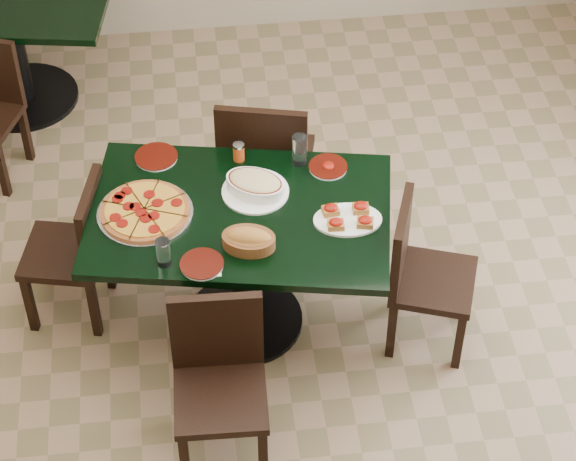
{
  "coord_description": "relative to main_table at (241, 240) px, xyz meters",
  "views": [
    {
      "loc": [
        -0.25,
        -3.39,
        4.22
      ],
      "look_at": [
        0.16,
        0.0,
        0.82
      ],
      "focal_mm": 70.0,
      "sensor_mm": 36.0,
      "label": 1
    }
  ],
  "objects": [
    {
      "name": "floor",
      "position": [
        0.03,
        -0.22,
        -0.57
      ],
      "size": [
        5.5,
        5.5,
        0.0
      ],
      "primitive_type": "plane",
      "color": "#87694E",
      "rests_on": "ground"
    },
    {
      "name": "main_table",
      "position": [
        0.0,
        0.0,
        0.0
      ],
      "size": [
        1.48,
        1.1,
        0.75
      ],
      "rotation": [
        0.0,
        0.0,
        -0.19
      ],
      "color": "black",
      "rests_on": "floor"
    },
    {
      "name": "back_table",
      "position": [
        -1.16,
        1.92,
        -0.04
      ],
      "size": [
        1.32,
        1.05,
        0.75
      ],
      "rotation": [
        0.0,
        0.0,
        -0.17
      ],
      "color": "black",
      "rests_on": "floor"
    },
    {
      "name": "chair_far",
      "position": [
        0.17,
        0.57,
        -0.04
      ],
      "size": [
        0.53,
        0.53,
        0.94
      ],
      "rotation": [
        0.0,
        0.0,
        2.91
      ],
      "color": "black",
      "rests_on": "floor"
    },
    {
      "name": "chair_near",
      "position": [
        -0.15,
        -0.67,
        -0.1
      ],
      "size": [
        0.4,
        0.4,
        0.84
      ],
      "rotation": [
        0.0,
        0.0,
        -0.04
      ],
      "color": "black",
      "rests_on": "floor"
    },
    {
      "name": "chair_right",
      "position": [
        0.81,
        -0.17,
        -0.12
      ],
      "size": [
        0.48,
        0.48,
        0.81
      ],
      "rotation": [
        0.0,
        0.0,
        1.24
      ],
      "color": "black",
      "rests_on": "floor"
    },
    {
      "name": "chair_left",
      "position": [
        -0.76,
        0.18,
        -0.12
      ],
      "size": [
        0.45,
        0.45,
        0.8
      ],
      "rotation": [
        0.0,
        0.0,
        -1.8
      ],
      "color": "black",
      "rests_on": "floor"
    },
    {
      "name": "pepperoni_pizza",
      "position": [
        -0.42,
        0.03,
        0.2
      ],
      "size": [
        0.43,
        0.43,
        0.04
      ],
      "rotation": [
        0.0,
        0.0,
        -0.37
      ],
      "color": "silver",
      "rests_on": "main_table"
    },
    {
      "name": "lasagna_casserole",
      "position": [
        0.08,
        0.12,
        0.23
      ],
      "size": [
        0.33,
        0.31,
        0.09
      ],
      "rotation": [
        0.0,
        0.0,
        -0.52
      ],
      "color": "white",
      "rests_on": "main_table"
    },
    {
      "name": "bread_basket",
      "position": [
        0.02,
        -0.22,
        0.22
      ],
      "size": [
        0.27,
        0.21,
        0.1
      ],
      "rotation": [
        0.0,
        0.0,
        -0.25
      ],
      "color": "brown",
      "rests_on": "main_table"
    },
    {
      "name": "bruschetta_platter",
      "position": [
        0.47,
        -0.12,
        0.21
      ],
      "size": [
        0.32,
        0.23,
        0.05
      ],
      "rotation": [
        0.0,
        0.0,
        -0.06
      ],
      "color": "white",
      "rests_on": "main_table"
    },
    {
      "name": "side_plate_near",
      "position": [
        -0.19,
        -0.31,
        0.19
      ],
      "size": [
        0.19,
        0.19,
        0.02
      ],
      "rotation": [
        0.0,
        0.0,
        -0.49
      ],
      "color": "white",
      "rests_on": "main_table"
    },
    {
      "name": "side_plate_far_r",
      "position": [
        0.43,
        0.24,
        0.19
      ],
      "size": [
        0.18,
        0.18,
        0.03
      ],
      "rotation": [
        0.0,
        0.0,
        -0.33
      ],
      "color": "white",
      "rests_on": "main_table"
    },
    {
      "name": "side_plate_far_l",
      "position": [
        -0.36,
        0.41,
        0.19
      ],
      "size": [
        0.2,
        0.2,
        0.02
      ],
      "rotation": [
        0.0,
        0.0,
        -0.32
      ],
      "color": "white",
      "rests_on": "main_table"
    },
    {
      "name": "napkin_setting",
      "position": [
        -0.18,
        -0.32,
        0.18
      ],
      "size": [
        0.14,
        0.14,
        0.01
      ],
      "rotation": [
        0.0,
        0.0,
        0.05
      ],
      "color": "white",
      "rests_on": "main_table"
    },
    {
      "name": "water_glass_a",
      "position": [
        0.31,
        0.3,
        0.26
      ],
      "size": [
        0.07,
        0.07,
        0.15
      ],
      "primitive_type": "cylinder",
      "color": "white",
      "rests_on": "main_table"
    },
    {
      "name": "water_glass_b",
      "position": [
        -0.35,
        -0.28,
        0.25
      ],
      "size": [
        0.06,
        0.06,
        0.13
      ],
      "primitive_type": "cylinder",
      "color": "white",
      "rests_on": "main_table"
    },
    {
      "name": "pepper_shaker",
      "position": [
        0.03,
        0.35,
        0.23
      ],
      "size": [
        0.05,
        0.05,
        0.09
      ],
      "color": "#C74115",
      "rests_on": "main_table"
    }
  ]
}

